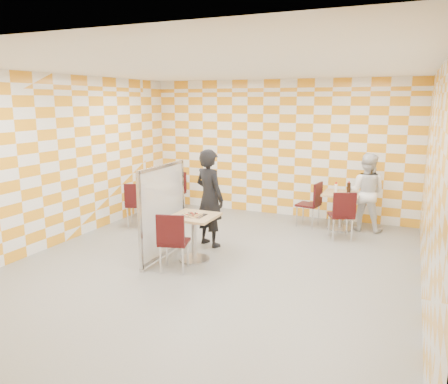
{
  "coord_description": "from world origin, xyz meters",
  "views": [
    {
      "loc": [
        2.73,
        -5.88,
        2.54
      ],
      "look_at": [
        0.1,
        0.2,
        1.15
      ],
      "focal_mm": 35.0,
      "sensor_mm": 36.0,
      "label": 1
    }
  ],
  "objects_px": {
    "chair_main_front": "(172,238)",
    "chair_second_front": "(342,212)",
    "man_white": "(366,192)",
    "sport_bottle": "(336,188)",
    "chair_empty_far": "(176,188)",
    "soda_bottle": "(349,188)",
    "chair_second_side": "(313,201)",
    "chair_empty_near": "(136,201)",
    "partition": "(163,211)",
    "man_dark": "(209,198)",
    "second_table": "(341,205)",
    "empty_table": "(156,196)",
    "main_table": "(194,230)"
  },
  "relations": [
    {
      "from": "second_table",
      "to": "chair_empty_near",
      "type": "height_order",
      "value": "chair_empty_near"
    },
    {
      "from": "partition",
      "to": "chair_second_front",
      "type": "bearing_deg",
      "value": 39.81
    },
    {
      "from": "man_white",
      "to": "chair_second_front",
      "type": "bearing_deg",
      "value": 75.76
    },
    {
      "from": "man_dark",
      "to": "soda_bottle",
      "type": "distance_m",
      "value": 2.9
    },
    {
      "from": "chair_empty_near",
      "to": "man_dark",
      "type": "distance_m",
      "value": 1.91
    },
    {
      "from": "main_table",
      "to": "chair_empty_near",
      "type": "height_order",
      "value": "chair_empty_near"
    },
    {
      "from": "chair_empty_far",
      "to": "sport_bottle",
      "type": "distance_m",
      "value": 3.64
    },
    {
      "from": "chair_second_front",
      "to": "chair_empty_near",
      "type": "xyz_separation_m",
      "value": [
        -3.96,
        -0.78,
        0.0
      ]
    },
    {
      "from": "chair_empty_far",
      "to": "man_dark",
      "type": "relative_size",
      "value": 0.54
    },
    {
      "from": "partition",
      "to": "man_dark",
      "type": "distance_m",
      "value": 0.99
    },
    {
      "from": "main_table",
      "to": "second_table",
      "type": "bearing_deg",
      "value": 54.98
    },
    {
      "from": "man_white",
      "to": "soda_bottle",
      "type": "height_order",
      "value": "man_white"
    },
    {
      "from": "chair_main_front",
      "to": "sport_bottle",
      "type": "distance_m",
      "value": 3.84
    },
    {
      "from": "main_table",
      "to": "second_table",
      "type": "xyz_separation_m",
      "value": [
        1.9,
        2.71,
        0.0
      ]
    },
    {
      "from": "chair_empty_near",
      "to": "man_white",
      "type": "height_order",
      "value": "man_white"
    },
    {
      "from": "man_white",
      "to": "chair_empty_far",
      "type": "bearing_deg",
      "value": 7.67
    },
    {
      "from": "chair_second_side",
      "to": "chair_empty_near",
      "type": "bearing_deg",
      "value": -155.93
    },
    {
      "from": "chair_second_front",
      "to": "soda_bottle",
      "type": "bearing_deg",
      "value": 90.82
    },
    {
      "from": "empty_table",
      "to": "man_dark",
      "type": "height_order",
      "value": "man_dark"
    },
    {
      "from": "second_table",
      "to": "chair_main_front",
      "type": "relative_size",
      "value": 0.81
    },
    {
      "from": "chair_main_front",
      "to": "second_table",
      "type": "bearing_deg",
      "value": 59.61
    },
    {
      "from": "chair_empty_near",
      "to": "empty_table",
      "type": "bearing_deg",
      "value": 90.09
    },
    {
      "from": "soda_bottle",
      "to": "man_white",
      "type": "bearing_deg",
      "value": 16.52
    },
    {
      "from": "chair_second_side",
      "to": "chair_empty_far",
      "type": "distance_m",
      "value": 3.19
    },
    {
      "from": "main_table",
      "to": "man_white",
      "type": "height_order",
      "value": "man_white"
    },
    {
      "from": "chair_empty_far",
      "to": "chair_second_front",
      "type": "bearing_deg",
      "value": -10.22
    },
    {
      "from": "chair_second_front",
      "to": "partition",
      "type": "height_order",
      "value": "partition"
    },
    {
      "from": "chair_second_front",
      "to": "chair_second_side",
      "type": "height_order",
      "value": "same"
    },
    {
      "from": "chair_main_front",
      "to": "man_white",
      "type": "xyz_separation_m",
      "value": [
        2.39,
        3.47,
        0.23
      ]
    },
    {
      "from": "empty_table",
      "to": "chair_empty_far",
      "type": "height_order",
      "value": "chair_empty_far"
    },
    {
      "from": "man_white",
      "to": "sport_bottle",
      "type": "xyz_separation_m",
      "value": [
        -0.57,
        -0.11,
        0.07
      ]
    },
    {
      "from": "partition",
      "to": "chair_empty_far",
      "type": "bearing_deg",
      "value": 115.67
    },
    {
      "from": "chair_second_front",
      "to": "chair_second_side",
      "type": "relative_size",
      "value": 1.0
    },
    {
      "from": "chair_second_front",
      "to": "empty_table",
      "type": "bearing_deg",
      "value": -179.28
    },
    {
      "from": "partition",
      "to": "sport_bottle",
      "type": "xyz_separation_m",
      "value": [
        2.27,
        2.88,
        0.05
      ]
    },
    {
      "from": "chair_main_front",
      "to": "chair_second_front",
      "type": "xyz_separation_m",
      "value": [
        2.08,
        2.59,
        0.0
      ]
    },
    {
      "from": "man_white",
      "to": "second_table",
      "type": "bearing_deg",
      "value": 24.2
    },
    {
      "from": "empty_table",
      "to": "second_table",
      "type": "bearing_deg",
      "value": 11.44
    },
    {
      "from": "soda_bottle",
      "to": "main_table",
      "type": "bearing_deg",
      "value": -126.15
    },
    {
      "from": "empty_table",
      "to": "man_dark",
      "type": "bearing_deg",
      "value": -32.09
    },
    {
      "from": "chair_main_front",
      "to": "chair_second_front",
      "type": "bearing_deg",
      "value": 51.27
    },
    {
      "from": "chair_second_side",
      "to": "chair_empty_near",
      "type": "height_order",
      "value": "same"
    },
    {
      "from": "sport_bottle",
      "to": "chair_main_front",
      "type": "bearing_deg",
      "value": -118.47
    },
    {
      "from": "man_dark",
      "to": "sport_bottle",
      "type": "relative_size",
      "value": 8.63
    },
    {
      "from": "sport_bottle",
      "to": "soda_bottle",
      "type": "relative_size",
      "value": 0.87
    },
    {
      "from": "chair_second_front",
      "to": "chair_empty_far",
      "type": "height_order",
      "value": "same"
    },
    {
      "from": "man_dark",
      "to": "second_table",
      "type": "bearing_deg",
      "value": -112.82
    },
    {
      "from": "main_table",
      "to": "man_white",
      "type": "relative_size",
      "value": 0.49
    },
    {
      "from": "sport_bottle",
      "to": "chair_empty_far",
      "type": "bearing_deg",
      "value": -178.92
    },
    {
      "from": "man_dark",
      "to": "sport_bottle",
      "type": "height_order",
      "value": "man_dark"
    }
  ]
}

